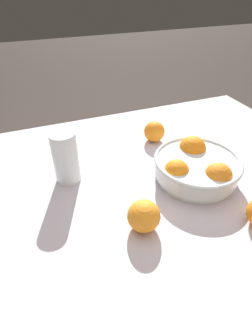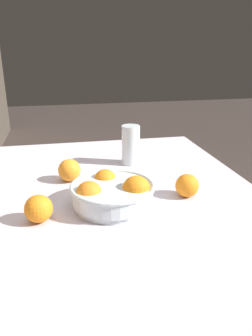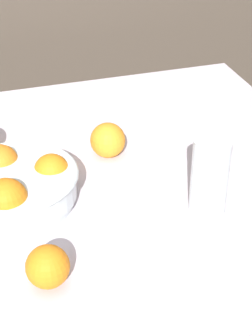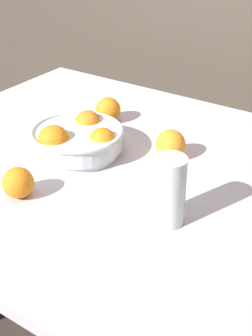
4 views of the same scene
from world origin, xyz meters
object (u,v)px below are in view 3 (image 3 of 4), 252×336
(fruit_bowl, at_px, (16,185))
(orange_loose_front, at_px, (108,140))
(juice_glass, at_px, (209,179))
(orange_loose_aside, at_px, (48,267))

(fruit_bowl, height_order, orange_loose_front, fruit_bowl)
(juice_glass, xyz_separation_m, orange_loose_front, (-0.13, 0.25, -0.03))
(fruit_bowl, xyz_separation_m, orange_loose_aside, (0.02, -0.24, -0.01))
(fruit_bowl, xyz_separation_m, orange_loose_front, (0.22, 0.12, -0.00))
(juice_glass, height_order, orange_loose_front, juice_glass)
(juice_glass, height_order, orange_loose_aside, juice_glass)
(orange_loose_front, xyz_separation_m, orange_loose_aside, (-0.20, -0.36, -0.00))
(juice_glass, xyz_separation_m, orange_loose_aside, (-0.33, -0.11, -0.03))
(fruit_bowl, bearing_deg, orange_loose_front, 27.99)
(juice_glass, bearing_deg, fruit_bowl, 159.52)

